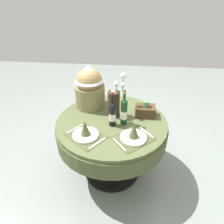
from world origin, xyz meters
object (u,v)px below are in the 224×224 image
Objects in this scene: woven_basket_side_right at (145,110)px; wine_bottle_rear at (124,112)px; dining_table at (112,131)px; place_setting_right at (134,134)px; wine_bottle_left at (112,114)px; gift_tub_back_left at (89,85)px; flower_vase at (114,101)px; place_setting_left at (85,132)px.

wine_bottle_rear is at bearing -141.04° from woven_basket_side_right.
place_setting_right is (0.22, -0.27, 0.19)m from dining_table.
gift_tub_back_left is at bearing 129.21° from wine_bottle_left.
wine_bottle_rear reaches higher than wine_bottle_left.
dining_table is at bearing -159.35° from woven_basket_side_right.
woven_basket_side_right is at bearing 32.95° from wine_bottle_left.
flower_vase is (0.02, 0.10, 0.31)m from dining_table.
place_setting_right is 0.88× the size of gift_tub_back_left.
place_setting_left is at bearing -145.20° from wine_bottle_rear.
wine_bottle_left is at bearing -90.71° from flower_vase.
woven_basket_side_right is at bearing -13.04° from gift_tub_back_left.
gift_tub_back_left is (-0.27, 0.27, 0.40)m from dining_table.
woven_basket_side_right is at bearing 36.50° from place_setting_left.
woven_basket_side_right reaches higher than dining_table.
place_setting_right is 1.18× the size of wine_bottle_rear.
dining_table is 0.31m from wine_bottle_rear.
wine_bottle_left is 0.40m from woven_basket_side_right.
place_setting_left is 0.88× the size of gift_tub_back_left.
place_setting_left is 0.94× the size of flower_vase.
dining_table is 2.54× the size of flower_vase.
woven_basket_side_right is (0.33, 0.21, -0.07)m from wine_bottle_left.
woven_basket_side_right is at bearing 5.50° from flower_vase.
wine_bottle_left is at bearing -162.20° from wine_bottle_rear.
wine_bottle_rear is at bearing 114.56° from place_setting_right.
place_setting_left is at bearing -178.69° from place_setting_right.
wine_bottle_left is (0.02, -0.08, 0.28)m from dining_table.
dining_table is 0.40m from place_setting_right.
dining_table is 3.19× the size of wine_bottle_rear.
dining_table is at bearing 53.14° from place_setting_left.
place_setting_left is 0.43m from place_setting_right.
place_setting_right is at bearing -65.44° from wine_bottle_rear.
woven_basket_side_right is (0.61, -0.14, -0.20)m from gift_tub_back_left.
flower_vase is (-0.21, 0.37, 0.12)m from place_setting_right.
wine_bottle_left reaches higher than woven_basket_side_right.
wine_bottle_left reaches higher than dining_table.
wine_bottle_rear is at bearing -21.35° from dining_table.
dining_table is 5.61× the size of woven_basket_side_right.
gift_tub_back_left reaches higher than place_setting_left.
flower_vase reaches higher than wine_bottle_rear.
flower_vase is 2.21× the size of woven_basket_side_right.
wine_bottle_left reaches higher than place_setting_right.
wine_bottle_left is 0.11m from wine_bottle_rear.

